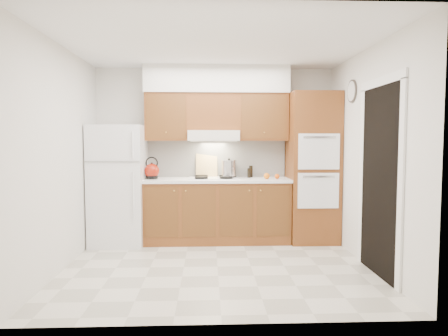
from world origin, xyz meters
The scene contains 26 objects.
floor centered at (0.00, 0.00, 0.00)m, with size 3.60×3.60×0.00m, color beige.
ceiling centered at (0.00, 0.00, 2.60)m, with size 3.60×3.60×0.00m, color white.
wall_back centered at (0.00, 1.50, 1.30)m, with size 3.60×0.02×2.60m, color silver.
wall_left centered at (-1.80, 0.00, 1.30)m, with size 0.02×3.00×2.60m, color silver.
wall_right centered at (1.80, 0.00, 1.30)m, with size 0.02×3.00×2.60m, color silver.
fridge centered at (-1.41, 1.14, 0.86)m, with size 0.75×0.72×1.72m, color white.
base_cabinets centered at (0.02, 1.20, 0.45)m, with size 2.11×0.60×0.90m, color brown.
countertop centered at (0.03, 1.19, 0.92)m, with size 2.13×0.62×0.04m, color white.
backsplash centered at (0.02, 1.49, 1.22)m, with size 2.11×0.03×0.56m, color white.
oven_cabinet centered at (1.44, 1.18, 1.10)m, with size 0.70×0.65×2.20m, color brown.
upper_cab_left centered at (-0.71, 1.33, 1.85)m, with size 0.63×0.33×0.70m, color brown.
upper_cab_right centered at (0.72, 1.33, 1.85)m, with size 0.73×0.33×0.70m, color brown.
range_hood centered at (-0.02, 1.27, 1.57)m, with size 0.75×0.45×0.15m, color silver.
upper_cab_over_hood centered at (-0.02, 1.33, 1.92)m, with size 0.75×0.33×0.55m, color brown.
soffit centered at (0.03, 1.32, 2.40)m, with size 2.13×0.36×0.40m, color silver.
cooktop centered at (-0.02, 1.21, 0.95)m, with size 0.74×0.50×0.01m, color white.
doorway centered at (1.79, -0.35, 1.05)m, with size 0.02×0.90×2.10m, color black.
wall_clock centered at (1.79, 0.55, 2.15)m, with size 0.30×0.30×0.02m, color #3F3833.
kettle centered at (-0.93, 1.18, 1.06)m, with size 0.22×0.22×0.22m, color maroon.
cutting_board centered at (-0.13, 1.45, 1.14)m, with size 0.32×0.02×0.43m, color tan.
stock_pot centered at (0.21, 1.30, 1.08)m, with size 0.22×0.22×0.23m, color #B9B9BE.
condiment_a centered at (0.29, 1.38, 1.05)m, with size 0.06×0.06×0.22m, color black.
condiment_b centered at (0.55, 1.42, 1.03)m, with size 0.06×0.06×0.18m, color black.
condiment_c centered at (0.51, 1.35, 1.01)m, with size 0.05×0.05×0.14m, color black.
orange_near centered at (0.91, 1.13, 0.98)m, with size 0.07×0.07×0.07m, color #E64A0C.
orange_far centered at (0.75, 1.12, 0.98)m, with size 0.09×0.09×0.09m, color orange.
Camera 1 is at (-0.11, -4.67, 1.51)m, focal length 32.00 mm.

